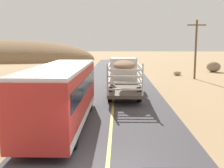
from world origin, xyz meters
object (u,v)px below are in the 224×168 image
object	(u,v)px
livestock_truck	(124,72)
boulder_near_shoulder	(177,73)
boulder_mid_field	(214,67)
power_pole_mid	(196,47)
bus	(62,94)

from	to	relation	value
livestock_truck	boulder_near_shoulder	distance (m)	14.53
livestock_truck	boulder_near_shoulder	world-z (taller)	livestock_truck
livestock_truck	boulder_mid_field	size ratio (longest dim) A/B	4.77
power_pole_mid	boulder_near_shoulder	world-z (taller)	power_pole_mid
livestock_truck	boulder_near_shoulder	size ratio (longest dim) A/B	9.09
bus	power_pole_mid	world-z (taller)	power_pole_mid
boulder_near_shoulder	power_pole_mid	bearing A→B (deg)	-70.25
power_pole_mid	boulder_mid_field	distance (m)	9.90
livestock_truck	power_pole_mid	world-z (taller)	power_pole_mid
livestock_truck	boulder_mid_field	distance (m)	21.66
power_pole_mid	boulder_near_shoulder	distance (m)	5.27
livestock_truck	power_pole_mid	size ratio (longest dim) A/B	1.38
bus	power_pole_mid	distance (m)	22.89
bus	boulder_mid_field	bearing A→B (deg)	57.70
boulder_near_shoulder	bus	bearing A→B (deg)	-115.47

